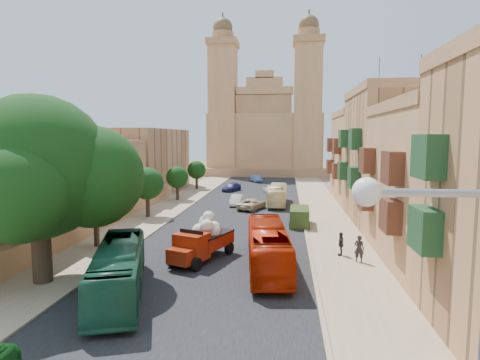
% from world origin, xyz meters
% --- Properties ---
extents(ground, '(260.00, 260.00, 0.00)m').
position_xyz_m(ground, '(0.00, 0.00, 0.00)').
color(ground, brown).
extents(road_surface, '(14.00, 140.00, 0.01)m').
position_xyz_m(road_surface, '(0.00, 30.00, 0.01)').
color(road_surface, black).
rests_on(road_surface, ground).
extents(sidewalk_east, '(5.00, 140.00, 0.01)m').
position_xyz_m(sidewalk_east, '(9.50, 30.00, 0.01)').
color(sidewalk_east, tan).
rests_on(sidewalk_east, ground).
extents(sidewalk_west, '(5.00, 140.00, 0.01)m').
position_xyz_m(sidewalk_west, '(-9.50, 30.00, 0.01)').
color(sidewalk_west, tan).
rests_on(sidewalk_west, ground).
extents(kerb_east, '(0.25, 140.00, 0.12)m').
position_xyz_m(kerb_east, '(7.00, 30.00, 0.06)').
color(kerb_east, tan).
rests_on(kerb_east, ground).
extents(kerb_west, '(0.25, 140.00, 0.12)m').
position_xyz_m(kerb_west, '(-7.00, 30.00, 0.06)').
color(kerb_west, tan).
rests_on(kerb_west, ground).
extents(townhouse_b, '(9.00, 14.00, 14.90)m').
position_xyz_m(townhouse_b, '(15.95, 11.00, 5.66)').
color(townhouse_b, '#AF7B4F').
rests_on(townhouse_b, ground).
extents(townhouse_c, '(9.00, 14.00, 17.40)m').
position_xyz_m(townhouse_c, '(15.95, 25.00, 6.91)').
color(townhouse_c, tan).
rests_on(townhouse_c, ground).
extents(townhouse_d, '(9.00, 14.00, 15.90)m').
position_xyz_m(townhouse_d, '(15.95, 39.00, 6.16)').
color(townhouse_d, '#AF7B4F').
rests_on(townhouse_d, ground).
extents(west_wall, '(1.00, 40.00, 1.80)m').
position_xyz_m(west_wall, '(-12.50, 20.00, 0.90)').
color(west_wall, '#AF7B4F').
rests_on(west_wall, ground).
extents(west_building_low, '(10.00, 28.00, 8.40)m').
position_xyz_m(west_building_low, '(-18.00, 18.00, 4.20)').
color(west_building_low, '#9B6B43').
rests_on(west_building_low, ground).
extents(west_building_mid, '(10.00, 22.00, 10.00)m').
position_xyz_m(west_building_mid, '(-18.00, 44.00, 5.00)').
color(west_building_mid, tan).
rests_on(west_building_mid, ground).
extents(church, '(28.00, 22.50, 36.30)m').
position_xyz_m(church, '(-0.00, 78.61, 9.52)').
color(church, '#AF7B4F').
rests_on(church, ground).
extents(ficus_tree, '(11.33, 10.43, 11.33)m').
position_xyz_m(ficus_tree, '(-9.40, 4.01, 6.70)').
color(ficus_tree, '#322419').
rests_on(ficus_tree, ground).
extents(street_tree_a, '(3.24, 3.24, 4.98)m').
position_xyz_m(street_tree_a, '(-10.00, 12.00, 3.33)').
color(street_tree_a, '#322419').
rests_on(street_tree_a, ground).
extents(street_tree_b, '(3.57, 3.57, 5.48)m').
position_xyz_m(street_tree_b, '(-10.00, 24.00, 3.68)').
color(street_tree_b, '#322419').
rests_on(street_tree_b, ground).
extents(street_tree_c, '(3.07, 3.07, 4.73)m').
position_xyz_m(street_tree_c, '(-10.00, 36.00, 3.16)').
color(street_tree_c, '#322419').
rests_on(street_tree_c, ground).
extents(street_tree_d, '(3.10, 3.10, 4.77)m').
position_xyz_m(street_tree_d, '(-10.00, 48.00, 3.19)').
color(street_tree_d, '#322419').
rests_on(street_tree_d, ground).
extents(red_truck, '(4.11, 6.18, 3.42)m').
position_xyz_m(red_truck, '(-0.77, 9.39, 1.50)').
color(red_truck, maroon).
rests_on(red_truck, ground).
extents(olive_pickup, '(2.07, 4.33, 1.76)m').
position_xyz_m(olive_pickup, '(6.50, 21.60, 0.86)').
color(olive_pickup, '#32481B').
rests_on(olive_pickup, ground).
extents(bus_green_north, '(5.52, 10.55, 2.87)m').
position_xyz_m(bus_green_north, '(-4.00, 2.53, 1.44)').
color(bus_green_north, '#1D5A3E').
rests_on(bus_green_north, ground).
extents(bus_red_east, '(3.61, 10.81, 2.95)m').
position_xyz_m(bus_red_east, '(4.00, 8.08, 1.48)').
color(bus_red_east, '#BA2105').
rests_on(bus_red_east, ground).
extents(bus_cream_east, '(2.32, 9.33, 2.59)m').
position_xyz_m(bus_cream_east, '(4.00, 33.59, 1.30)').
color(bus_cream_east, '#FFE8AC').
rests_on(bus_cream_east, ground).
extents(car_blue_a, '(1.73, 3.55, 1.17)m').
position_xyz_m(car_blue_a, '(-1.47, 14.23, 0.58)').
color(car_blue_a, '#3A63B0').
rests_on(car_blue_a, ground).
extents(car_white_a, '(1.55, 4.14, 1.35)m').
position_xyz_m(car_white_a, '(-1.20, 32.51, 0.68)').
color(car_white_a, silver).
rests_on(car_white_a, ground).
extents(car_cream, '(3.70, 5.27, 1.34)m').
position_xyz_m(car_cream, '(1.00, 29.82, 0.67)').
color(car_cream, '#D1B790').
rests_on(car_cream, ground).
extents(car_dkblue, '(3.15, 4.67, 1.26)m').
position_xyz_m(car_dkblue, '(-3.70, 45.75, 0.63)').
color(car_dkblue, '#1D1B4F').
rests_on(car_dkblue, ground).
extents(car_white_b, '(2.57, 4.03, 1.28)m').
position_xyz_m(car_white_b, '(2.46, 44.53, 0.64)').
color(car_white_b, white).
rests_on(car_white_b, ground).
extents(car_blue_b, '(2.62, 4.18, 1.30)m').
position_xyz_m(car_blue_b, '(-0.78, 59.63, 0.65)').
color(car_blue_b, '#4B7BBF').
rests_on(car_blue_b, ground).
extents(pedestrian_a, '(0.82, 0.69, 1.93)m').
position_xyz_m(pedestrian_a, '(10.32, 10.23, 0.97)').
color(pedestrian_a, black).
rests_on(pedestrian_a, ground).
extents(pedestrian_c, '(0.45, 1.05, 1.78)m').
position_xyz_m(pedestrian_c, '(9.25, 11.66, 0.89)').
color(pedestrian_c, '#333336').
rests_on(pedestrian_c, ground).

